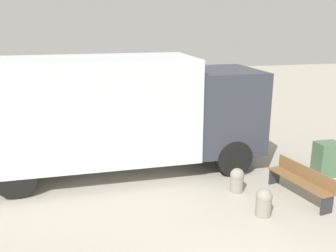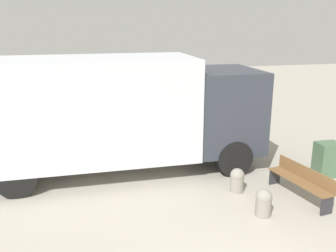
% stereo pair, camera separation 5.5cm
% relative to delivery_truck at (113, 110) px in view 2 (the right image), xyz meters
% --- Properties ---
extents(delivery_truck, '(8.53, 2.61, 3.39)m').
position_rel_delivery_truck_xyz_m(delivery_truck, '(0.00, 0.00, 0.00)').
color(delivery_truck, silver).
rests_on(delivery_truck, ground).
extents(park_bench, '(0.75, 2.01, 0.82)m').
position_rel_delivery_truck_xyz_m(park_bench, '(4.44, -2.84, -1.41)').
color(park_bench, brown).
rests_on(park_bench, ground).
extents(bollard_near_bench, '(0.38, 0.38, 0.67)m').
position_rel_delivery_truck_xyz_m(bollard_near_bench, '(3.07, -3.48, -1.54)').
color(bollard_near_bench, gray).
rests_on(bollard_near_bench, ground).
extents(bollard_far_bench, '(0.37, 0.37, 0.65)m').
position_rel_delivery_truck_xyz_m(bollard_far_bench, '(2.99, -2.15, -1.55)').
color(bollard_far_bench, gray).
rests_on(bollard_far_bench, ground).
extents(utility_box, '(0.66, 0.52, 1.00)m').
position_rel_delivery_truck_xyz_m(utility_box, '(5.95, -1.75, -1.39)').
color(utility_box, '#4C6B4C').
rests_on(utility_box, ground).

